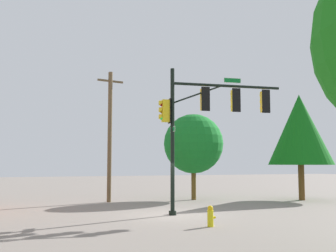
{
  "coord_description": "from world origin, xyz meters",
  "views": [
    {
      "loc": [
        -6.82,
        -18.46,
        2.49
      ],
      "look_at": [
        -0.19,
        0.13,
        4.33
      ],
      "focal_mm": 42.97,
      "sensor_mm": 36.0,
      "label": 1
    }
  ],
  "objects_px": {
    "utility_pole": "(110,134)",
    "tree_far": "(193,144)",
    "fire_hydrant": "(210,216)",
    "signal_pole_assembly": "(207,112)",
    "tree_mid": "(300,130)"
  },
  "relations": [
    {
      "from": "utility_pole",
      "to": "tree_far",
      "type": "height_order",
      "value": "utility_pole"
    },
    {
      "from": "fire_hydrant",
      "to": "tree_far",
      "type": "xyz_separation_m",
      "value": [
        4.04,
        11.05,
        3.43
      ]
    },
    {
      "from": "tree_far",
      "to": "signal_pole_assembly",
      "type": "bearing_deg",
      "value": -107.99
    },
    {
      "from": "utility_pole",
      "to": "tree_far",
      "type": "relative_size",
      "value": 1.44
    },
    {
      "from": "tree_mid",
      "to": "tree_far",
      "type": "bearing_deg",
      "value": 158.18
    },
    {
      "from": "utility_pole",
      "to": "fire_hydrant",
      "type": "relative_size",
      "value": 10.26
    },
    {
      "from": "signal_pole_assembly",
      "to": "tree_mid",
      "type": "bearing_deg",
      "value": 26.72
    },
    {
      "from": "signal_pole_assembly",
      "to": "tree_mid",
      "type": "height_order",
      "value": "tree_mid"
    },
    {
      "from": "signal_pole_assembly",
      "to": "tree_far",
      "type": "relative_size",
      "value": 1.22
    },
    {
      "from": "signal_pole_assembly",
      "to": "tree_far",
      "type": "xyz_separation_m",
      "value": [
        2.39,
        7.36,
        -1.25
      ]
    },
    {
      "from": "fire_hydrant",
      "to": "tree_mid",
      "type": "height_order",
      "value": "tree_mid"
    },
    {
      "from": "utility_pole",
      "to": "tree_mid",
      "type": "height_order",
      "value": "utility_pole"
    },
    {
      "from": "signal_pole_assembly",
      "to": "fire_hydrant",
      "type": "bearing_deg",
      "value": -114.04
    },
    {
      "from": "utility_pole",
      "to": "fire_hydrant",
      "type": "xyz_separation_m",
      "value": [
        1.79,
        -11.34,
        -3.99
      ]
    },
    {
      "from": "fire_hydrant",
      "to": "tree_far",
      "type": "bearing_deg",
      "value": 69.94
    }
  ]
}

